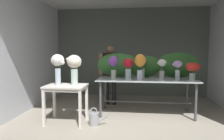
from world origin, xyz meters
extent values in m
plane|color=#9E9384|center=(0.00, 1.76, 0.00)|extent=(7.76, 7.76, 0.00)
cube|color=slate|center=(0.00, 3.53, 1.37)|extent=(4.82, 0.12, 2.74)
cube|color=silver|center=(-2.41, 1.76, 1.37)|extent=(0.12, 3.65, 2.74)
cube|color=silver|center=(0.41, 1.55, 0.79)|extent=(2.15, 0.90, 0.02)
cylinder|color=#4C4C51|center=(-0.56, 1.20, 0.39)|extent=(0.05, 0.05, 0.78)
sphere|color=#4C4C51|center=(-0.56, 1.20, 0.03)|extent=(0.07, 0.07, 0.07)
cylinder|color=#4C4C51|center=(1.39, 1.20, 0.39)|extent=(0.05, 0.05, 0.78)
sphere|color=#4C4C51|center=(1.39, 1.20, 0.03)|extent=(0.07, 0.07, 0.07)
cylinder|color=#4C4C51|center=(-0.56, 1.91, 0.39)|extent=(0.05, 0.05, 0.78)
sphere|color=#4C4C51|center=(-0.56, 1.91, 0.03)|extent=(0.07, 0.07, 0.07)
cylinder|color=#4C4C51|center=(1.39, 1.91, 0.39)|extent=(0.05, 0.05, 0.78)
sphere|color=#4C4C51|center=(1.39, 1.91, 0.03)|extent=(0.07, 0.07, 0.07)
cylinder|color=#4C4C51|center=(0.41, 1.55, 0.27)|extent=(1.95, 0.03, 0.03)
cube|color=silver|center=(-1.18, 0.82, 0.73)|extent=(0.78, 0.58, 0.03)
cube|color=silver|center=(-1.18, 0.82, 0.69)|extent=(0.72, 0.52, 0.06)
cube|color=silver|center=(-1.53, 0.58, 0.36)|extent=(0.05, 0.05, 0.72)
cube|color=silver|center=(-0.83, 0.58, 0.36)|extent=(0.05, 0.05, 0.72)
cube|color=silver|center=(-1.53, 1.07, 0.36)|extent=(0.05, 0.05, 0.72)
cube|color=silver|center=(-0.83, 1.07, 0.36)|extent=(0.05, 0.05, 0.72)
cylinder|color=#232328|center=(-0.58, 2.30, 0.41)|extent=(0.12, 0.12, 0.82)
cylinder|color=#232328|center=(-0.39, 2.30, 0.41)|extent=(0.12, 0.12, 0.82)
cube|color=#999EA8|center=(-0.49, 2.30, 1.09)|extent=(0.45, 0.22, 0.53)
cube|color=black|center=(-0.49, 2.18, 1.05)|extent=(0.38, 0.02, 0.65)
cylinder|color=#936B4C|center=(-0.76, 2.30, 1.08)|extent=(0.09, 0.09, 0.55)
cylinder|color=#936B4C|center=(-0.22, 2.30, 1.08)|extent=(0.09, 0.09, 0.55)
sphere|color=#936B4C|center=(-0.49, 2.30, 1.44)|extent=(0.20, 0.20, 0.20)
ellipsoid|color=brown|center=(-0.49, 2.32, 1.51)|extent=(0.15, 0.15, 0.09)
ellipsoid|color=#387033|center=(-0.25, 1.89, 1.08)|extent=(0.99, 0.25, 0.56)
ellipsoid|color=#2D6028|center=(0.37, 1.89, 1.06)|extent=(0.78, 0.25, 0.51)
ellipsoid|color=#2D6028|center=(1.15, 1.89, 1.09)|extent=(0.98, 0.30, 0.58)
cylinder|color=silver|center=(0.75, 1.54, 0.89)|extent=(0.11, 0.11, 0.18)
cylinder|color=#9EBCB2|center=(0.75, 1.54, 0.84)|extent=(0.10, 0.10, 0.08)
cylinder|color=#28562D|center=(0.76, 1.54, 0.96)|extent=(0.01, 0.01, 0.30)
cylinder|color=#28562D|center=(0.75, 1.56, 0.96)|extent=(0.01, 0.01, 0.30)
cylinder|color=#28562D|center=(0.72, 1.54, 0.96)|extent=(0.01, 0.01, 0.30)
cylinder|color=#28562D|center=(0.75, 1.52, 0.96)|extent=(0.01, 0.01, 0.30)
ellipsoid|color=white|center=(0.75, 1.54, 1.16)|extent=(0.18, 0.18, 0.16)
sphere|color=white|center=(0.67, 1.56, 1.15)|extent=(0.07, 0.07, 0.07)
sphere|color=white|center=(0.82, 1.54, 1.18)|extent=(0.06, 0.06, 0.06)
ellipsoid|color=#477F3D|center=(0.74, 1.55, 1.00)|extent=(0.07, 0.11, 0.03)
cylinder|color=silver|center=(-0.32, 1.55, 0.90)|extent=(0.12, 0.12, 0.20)
cylinder|color=#9EBCB2|center=(-0.32, 1.55, 0.84)|extent=(0.11, 0.11, 0.08)
cylinder|color=#477F3D|center=(-0.30, 1.55, 0.96)|extent=(0.01, 0.01, 0.31)
cylinder|color=#477F3D|center=(-0.34, 1.57, 0.96)|extent=(0.01, 0.01, 0.31)
cylinder|color=#477F3D|center=(-0.34, 1.52, 0.96)|extent=(0.01, 0.01, 0.31)
ellipsoid|color=purple|center=(-0.32, 1.55, 1.19)|extent=(0.20, 0.20, 0.24)
sphere|color=purple|center=(-0.41, 1.56, 1.17)|extent=(0.08, 0.08, 0.08)
cylinder|color=silver|center=(0.01, 1.49, 0.91)|extent=(0.13, 0.13, 0.22)
cylinder|color=#9EBCB2|center=(0.01, 1.49, 0.85)|extent=(0.12, 0.12, 0.09)
cylinder|color=#387033|center=(0.04, 1.49, 0.95)|extent=(0.01, 0.01, 0.28)
cylinder|color=#387033|center=(-0.01, 1.51, 0.95)|extent=(0.01, 0.01, 0.28)
cylinder|color=#387033|center=(0.00, 1.47, 0.95)|extent=(0.01, 0.01, 0.28)
ellipsoid|color=red|center=(0.01, 1.49, 1.15)|extent=(0.23, 0.23, 0.20)
sphere|color=red|center=(-0.06, 1.50, 1.13)|extent=(0.07, 0.07, 0.07)
cylinder|color=silver|center=(1.37, 1.49, 0.87)|extent=(0.12, 0.12, 0.15)
cylinder|color=#9EBCB2|center=(1.37, 1.49, 0.83)|extent=(0.11, 0.11, 0.06)
cylinder|color=#2D6028|center=(1.40, 1.50, 0.92)|extent=(0.01, 0.01, 0.21)
cylinder|color=#2D6028|center=(1.36, 1.52, 0.92)|extent=(0.01, 0.01, 0.21)
cylinder|color=#2D6028|center=(1.36, 1.47, 0.92)|extent=(0.01, 0.01, 0.21)
ellipsoid|color=red|center=(1.37, 1.49, 1.08)|extent=(0.29, 0.29, 0.19)
sphere|color=red|center=(1.29, 1.47, 1.10)|extent=(0.11, 0.11, 0.11)
sphere|color=red|center=(1.49, 1.51, 1.09)|extent=(0.09, 0.09, 0.09)
cylinder|color=silver|center=(0.32, 1.66, 0.91)|extent=(0.11, 0.11, 0.21)
cylinder|color=#9EBCB2|center=(0.32, 1.66, 0.85)|extent=(0.10, 0.10, 0.09)
cylinder|color=#28562D|center=(0.35, 1.66, 0.98)|extent=(0.01, 0.01, 0.34)
cylinder|color=#28562D|center=(0.32, 1.67, 0.98)|extent=(0.01, 0.01, 0.34)
cylinder|color=#28562D|center=(0.30, 1.66, 0.98)|extent=(0.01, 0.01, 0.34)
cylinder|color=#28562D|center=(0.32, 1.64, 0.98)|extent=(0.01, 0.01, 0.34)
ellipsoid|color=pink|center=(0.32, 1.66, 1.21)|extent=(0.17, 0.17, 0.20)
sphere|color=pink|center=(0.25, 1.64, 1.17)|extent=(0.07, 0.07, 0.07)
sphere|color=pink|center=(0.37, 1.63, 1.21)|extent=(0.06, 0.06, 0.06)
ellipsoid|color=#387033|center=(0.36, 1.64, 1.03)|extent=(0.11, 0.08, 0.03)
cylinder|color=silver|center=(1.06, 1.47, 0.91)|extent=(0.09, 0.09, 0.21)
cylinder|color=#9EBCB2|center=(1.06, 1.47, 0.85)|extent=(0.09, 0.09, 0.09)
cylinder|color=#477F3D|center=(1.08, 1.47, 0.95)|extent=(0.01, 0.01, 0.29)
cylinder|color=#477F3D|center=(1.07, 1.49, 0.95)|extent=(0.01, 0.01, 0.29)
cylinder|color=#477F3D|center=(1.05, 1.47, 0.95)|extent=(0.01, 0.01, 0.29)
cylinder|color=#477F3D|center=(1.06, 1.45, 0.95)|extent=(0.01, 0.01, 0.29)
ellipsoid|color=#B28ED1|center=(1.06, 1.47, 1.14)|extent=(0.19, 0.19, 0.15)
sphere|color=#B28ED1|center=(0.98, 1.50, 1.12)|extent=(0.05, 0.05, 0.05)
cylinder|color=silver|center=(0.27, 1.37, 0.90)|extent=(0.13, 0.13, 0.21)
cylinder|color=#9EBCB2|center=(0.27, 1.37, 0.85)|extent=(0.12, 0.12, 0.09)
cylinder|color=#2D6028|center=(0.30, 1.37, 0.97)|extent=(0.01, 0.01, 0.32)
cylinder|color=#2D6028|center=(0.26, 1.38, 0.97)|extent=(0.01, 0.01, 0.32)
cylinder|color=#2D6028|center=(0.25, 1.35, 0.97)|extent=(0.01, 0.01, 0.32)
ellipsoid|color=orange|center=(0.27, 1.37, 1.21)|extent=(0.23, 0.23, 0.27)
sphere|color=orange|center=(0.19, 1.39, 1.20)|extent=(0.08, 0.08, 0.08)
sphere|color=orange|center=(0.33, 1.36, 1.20)|extent=(0.11, 0.11, 0.11)
ellipsoid|color=#2D6028|center=(0.25, 1.39, 1.03)|extent=(0.07, 0.11, 0.03)
cylinder|color=silver|center=(-1.33, 0.82, 0.91)|extent=(0.11, 0.11, 0.33)
cylinder|color=#9EBCB2|center=(-1.33, 0.82, 0.82)|extent=(0.10, 0.10, 0.14)
cylinder|color=#477F3D|center=(-1.31, 0.83, 0.96)|extent=(0.01, 0.01, 0.41)
cylinder|color=#477F3D|center=(-1.35, 0.85, 0.96)|extent=(0.01, 0.01, 0.41)
cylinder|color=#477F3D|center=(-1.34, 0.81, 0.96)|extent=(0.01, 0.01, 0.41)
ellipsoid|color=white|center=(-1.33, 0.82, 1.24)|extent=(0.25, 0.25, 0.23)
sphere|color=white|center=(-1.44, 0.83, 1.21)|extent=(0.06, 0.06, 0.06)
sphere|color=white|center=(-1.23, 0.80, 1.19)|extent=(0.09, 0.09, 0.09)
cylinder|color=silver|center=(-1.02, 0.88, 0.91)|extent=(0.14, 0.14, 0.32)
cylinder|color=#9EBCB2|center=(-1.02, 0.88, 0.82)|extent=(0.13, 0.13, 0.14)
cylinder|color=#387033|center=(-1.00, 0.88, 0.94)|extent=(0.01, 0.01, 0.37)
cylinder|color=#387033|center=(-1.02, 0.90, 0.94)|extent=(0.01, 0.01, 0.37)
cylinder|color=#387033|center=(-1.05, 0.89, 0.94)|extent=(0.01, 0.01, 0.37)
cylinder|color=#387033|center=(-1.02, 0.85, 0.94)|extent=(0.01, 0.01, 0.37)
ellipsoid|color=silver|center=(-1.02, 0.88, 1.21)|extent=(0.28, 0.28, 0.26)
sphere|color=silver|center=(-1.14, 0.87, 1.25)|extent=(0.07, 0.07, 0.07)
sphere|color=silver|center=(-0.93, 0.87, 1.16)|extent=(0.10, 0.10, 0.10)
cylinder|color=#999EA3|center=(-0.60, 0.73, 0.12)|extent=(0.18, 0.18, 0.24)
cylinder|color=#999EA3|center=(-0.43, 0.73, 0.13)|extent=(0.18, 0.04, 0.14)
torus|color=#999EA3|center=(-0.60, 0.73, 0.28)|extent=(0.13, 0.02, 0.13)
camera|label=1|loc=(0.18, -2.96, 1.41)|focal=32.50mm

